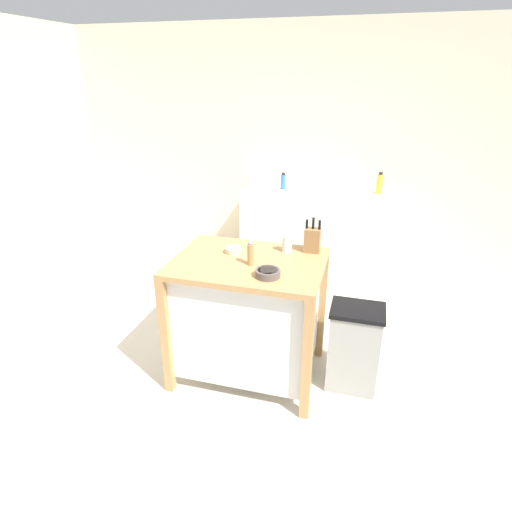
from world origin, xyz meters
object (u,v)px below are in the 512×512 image
sink_faucet (317,178)px  bottle_dish_soap (283,182)px  bowl_ceramic_small (233,250)px  trash_bin (354,347)px  drinking_cup (287,244)px  bottle_hand_soap (380,184)px  pepper_grinder (251,254)px  knife_block (312,240)px  bowl_ceramic_wide (268,273)px  kitchen_island (248,312)px

sink_faucet → bottle_dish_soap: (-0.34, -0.17, -0.03)m
bowl_ceramic_small → trash_bin: bowl_ceramic_small is taller
drinking_cup → bottle_hand_soap: size_ratio=0.51×
pepper_grinder → sink_faucet: (0.11, 2.25, 0.01)m
sink_faucet → bottle_hand_soap: 0.69m
knife_block → bowl_ceramic_wide: knife_block is taller
sink_faucet → kitchen_island: bearing=-93.9°
kitchen_island → bottle_dish_soap: bottle_dish_soap is taller
bottle_hand_soap → bottle_dish_soap: bearing=-175.3°
kitchen_island → knife_block: size_ratio=4.07×
kitchen_island → sink_faucet: sink_faucet is taller
bowl_ceramic_wide → sink_faucet: sink_faucet is taller
knife_block → sink_faucet: (-0.24, 1.91, 0.00)m
pepper_grinder → sink_faucet: size_ratio=0.77×
bowl_ceramic_wide → sink_faucet: size_ratio=0.71×
pepper_grinder → bottle_dish_soap: size_ratio=0.94×
kitchen_island → pepper_grinder: (0.04, -0.06, 0.48)m
knife_block → bottle_dish_soap: knife_block is taller
kitchen_island → bottle_dish_soap: bearing=95.5°
kitchen_island → drinking_cup: 0.56m
bowl_ceramic_small → bottle_hand_soap: (0.97, 2.00, 0.07)m
pepper_grinder → bottle_hand_soap: bearing=69.8°
kitchen_island → bottle_hand_soap: size_ratio=4.45×
bowl_ceramic_small → pepper_grinder: pepper_grinder is taller
trash_bin → bottle_hand_soap: bottle_hand_soap is taller
drinking_cup → kitchen_island: bearing=-134.3°
kitchen_island → bowl_ceramic_small: bowl_ceramic_small is taller
drinking_cup → bottle_dish_soap: bottle_dish_soap is taller
drinking_cup → bottle_hand_soap: bearing=72.0°
bowl_ceramic_small → drinking_cup: drinking_cup is taller
knife_block → bowl_ceramic_wide: (-0.20, -0.48, -0.06)m
drinking_cup → sink_faucet: 1.97m
knife_block → bowl_ceramic_wide: size_ratio=1.60×
trash_bin → pepper_grinder: bearing=-171.3°
pepper_grinder → bowl_ceramic_wide: bearing=-43.2°
kitchen_island → pepper_grinder: 0.49m
kitchen_island → bowl_ceramic_wide: bearing=-47.1°
sink_faucet → bottle_dish_soap: bearing=-153.1°
bowl_ceramic_wide → trash_bin: size_ratio=0.25×
drinking_cup → sink_faucet: size_ratio=0.53×
bottle_hand_soap → kitchen_island: bearing=-111.6°
bowl_ceramic_wide → trash_bin: bearing=24.1°
kitchen_island → bowl_ceramic_wide: size_ratio=6.50×
bowl_ceramic_small → bowl_ceramic_wide: (0.33, -0.30, 0.00)m
knife_block → drinking_cup: (-0.17, -0.05, -0.03)m
trash_bin → bottle_hand_soap: size_ratio=2.76×
bowl_ceramic_wide → bottle_hand_soap: bottle_hand_soap is taller
bottle_hand_soap → bowl_ceramic_wide: bearing=-105.6°
bottle_dish_soap → sink_faucet: bearing=26.9°
kitchen_island → bowl_ceramic_small: bearing=143.3°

